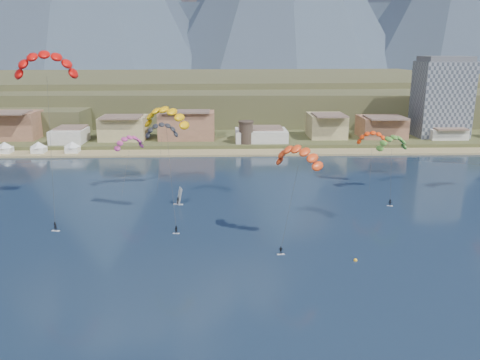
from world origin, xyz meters
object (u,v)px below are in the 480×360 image
object	(u,v)px
kitesurfer_red	(45,60)
kitesurfer_yellow	(166,114)
watchtower	(246,132)
buoy	(355,260)
windsurfer	(179,199)
kitesurfer_orange	(299,153)
apartment_tower	(442,97)
kitesurfer_green	(393,141)

from	to	relation	value
kitesurfer_red	kitesurfer_yellow	distance (m)	29.80
watchtower	kitesurfer_yellow	bearing A→B (deg)	-105.47
kitesurfer_red	buoy	world-z (taller)	kitesurfer_red
watchtower	windsurfer	size ratio (longest dim) A/B	2.04
kitesurfer_red	windsurfer	bearing A→B (deg)	3.44
kitesurfer_red	windsurfer	world-z (taller)	kitesurfer_red
kitesurfer_red	kitesurfer_orange	xyz separation A→B (m)	(53.80, -21.06, -16.79)
kitesurfer_red	buoy	distance (m)	78.60
apartment_tower	buoy	distance (m)	133.58
apartment_tower	windsurfer	world-z (taller)	apartment_tower
kitesurfer_yellow	kitesurfer_orange	bearing A→B (deg)	-28.89
kitesurfer_orange	kitesurfer_green	xyz separation A→B (m)	(29.70, 32.47, -3.95)
watchtower	kitesurfer_red	xyz separation A→B (m)	(-47.81, -69.37, 28.04)
watchtower	kitesurfer_orange	distance (m)	91.32
apartment_tower	windsurfer	xyz separation A→B (m)	(-99.57, -81.67, -16.48)
apartment_tower	kitesurfer_orange	bearing A→B (deg)	-125.33
apartment_tower	kitesurfer_red	world-z (taller)	kitesurfer_red
apartment_tower	kitesurfer_yellow	world-z (taller)	apartment_tower
kitesurfer_red	watchtower	bearing A→B (deg)	55.43
kitesurfer_orange	kitesurfer_yellow	bearing A→B (deg)	151.11
kitesurfer_orange	kitesurfer_green	world-z (taller)	kitesurfer_orange
kitesurfer_yellow	buoy	world-z (taller)	kitesurfer_yellow
kitesurfer_orange	buoy	size ratio (longest dim) A/B	30.51
apartment_tower	kitesurfer_red	bearing A→B (deg)	-146.88
kitesurfer_yellow	kitesurfer_red	bearing A→B (deg)	166.99
windsurfer	buoy	size ratio (longest dim) A/B	6.27
kitesurfer_green	buoy	xyz separation A→B (m)	(-20.47, -43.51, -13.56)
kitesurfer_red	windsurfer	size ratio (longest dim) A/B	9.19
kitesurfer_yellow	kitesurfer_orange	xyz separation A→B (m)	(26.90, -14.84, -5.56)
apartment_tower	kitesurfer_yellow	size ratio (longest dim) A/B	1.21
watchtower	kitesurfer_yellow	world-z (taller)	kitesurfer_yellow
apartment_tower	buoy	bearing A→B (deg)	-119.30
kitesurfer_red	kitesurfer_green	bearing A→B (deg)	7.78
watchtower	buoy	size ratio (longest dim) A/B	12.80
windsurfer	watchtower	bearing A→B (deg)	73.87
kitesurfer_red	kitesurfer_green	distance (m)	86.78
apartment_tower	watchtower	xyz separation A→B (m)	(-80.00, -14.00, -11.45)
kitesurfer_red	windsurfer	xyz separation A→B (m)	(28.24, 1.70, -33.08)
kitesurfer_orange	kitesurfer_green	bearing A→B (deg)	47.56
watchtower	kitesurfer_yellow	distance (m)	80.21
watchtower	kitesurfer_orange	bearing A→B (deg)	-86.21
kitesurfer_red	kitesurfer_green	world-z (taller)	kitesurfer_red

